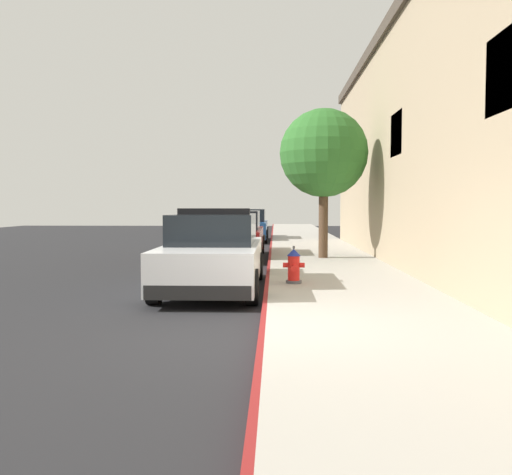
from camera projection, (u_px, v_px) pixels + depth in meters
ground_plane at (131, 264)px, 17.52m from camera, size 34.26×60.00×0.20m
sidewalk_pavement at (322, 259)px, 17.31m from camera, size 3.17×60.00×0.16m
curb_painted_edge at (270, 259)px, 17.36m from camera, size 0.08×60.00×0.16m
police_cruiser at (214, 254)px, 11.46m from camera, size 1.94×4.84×1.68m
parked_car_silver_ahead at (234, 236)px, 18.49m from camera, size 1.94×4.84×1.56m
parked_car_dark_far at (248, 226)px, 27.16m from camera, size 1.94×4.84×1.56m
fire_hydrant at (294, 266)px, 11.30m from camera, size 0.44×0.40×0.76m
street_tree at (324, 154)px, 16.70m from camera, size 2.64×2.64×4.47m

